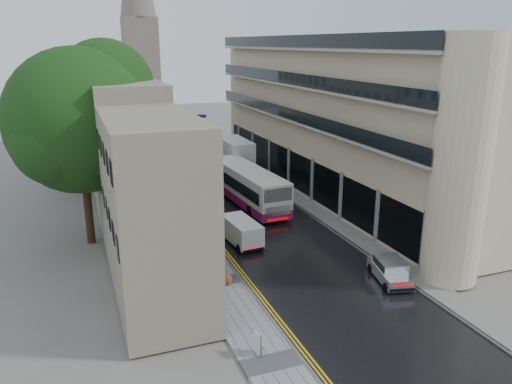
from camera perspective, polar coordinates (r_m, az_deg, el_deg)
ground at (r=23.92m, az=18.29°, el=-18.74°), size 200.00×200.00×0.00m
road at (r=46.23m, az=-3.17°, el=-0.35°), size 9.00×85.00×0.02m
left_sidewalk at (r=44.91m, az=-10.31°, el=-1.05°), size 2.70×85.00×0.12m
right_sidewalk at (r=48.03m, az=2.98°, el=0.37°), size 1.80×85.00×0.12m
old_shop_row at (r=45.50m, az=-15.77°, el=6.53°), size 4.50×56.00×12.00m
modern_block at (r=47.43m, az=9.34°, el=8.55°), size 8.00×40.00×14.00m
church_spire at (r=97.89m, az=-13.36°, el=20.05°), size 6.40×6.40×40.00m
tree_near at (r=35.35m, az=-19.28°, el=5.00°), size 10.56×10.56×13.89m
tree_far at (r=48.28m, az=-19.39°, el=7.05°), size 9.24×9.24×12.46m
cream_bus at (r=39.88m, az=-0.67°, el=-0.72°), size 3.37×11.76×3.17m
white_lorry at (r=49.69m, az=-3.20°, el=3.36°), size 2.42×7.95×4.17m
silver_hatchback at (r=29.46m, az=14.72°, el=-9.74°), size 2.37×3.88×1.36m
white_van at (r=33.39m, az=-1.93°, el=-5.53°), size 2.02×4.08×1.79m
navy_van at (r=42.53m, az=-7.75°, el=0.05°), size 2.72×5.85×2.90m
pedestrian at (r=38.12m, az=-9.44°, el=-2.55°), size 0.86×0.73×2.00m
lamp_post_near at (r=35.05m, az=-7.03°, el=1.60°), size 1.00×0.54×8.74m
lamp_post_far at (r=50.72m, az=-11.58°, el=5.13°), size 0.82×0.31×7.09m
estate_sign at (r=23.28m, az=0.15°, el=-16.92°), size 0.18×0.64×1.06m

